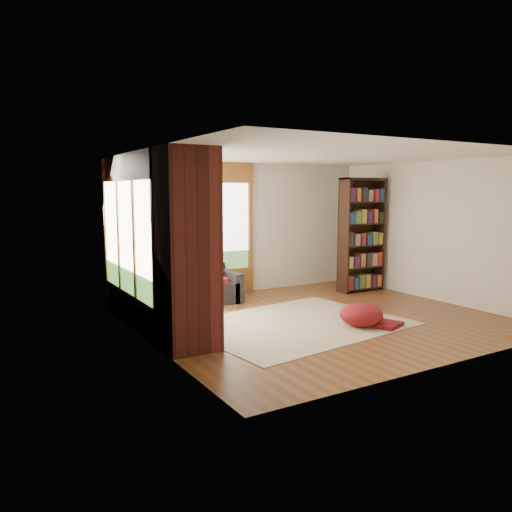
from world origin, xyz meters
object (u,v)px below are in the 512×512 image
sectional_sofa (166,294)px  dog_brindle (177,274)px  brick_chimney (187,250)px  bookshelf (362,235)px  area_rug (295,324)px  pouf (361,314)px  dog_tan (174,264)px

sectional_sofa → dog_brindle: 0.81m
brick_chimney → dog_brindle: brick_chimney is taller
bookshelf → area_rug: bearing=-151.1°
brick_chimney → sectional_sofa: 2.32m
brick_chimney → pouf: bearing=-7.3°
brick_chimney → dog_tan: (0.66, 2.21, -0.52)m
bookshelf → sectional_sofa: bearing=175.3°
sectional_sofa → area_rug: sectional_sofa is taller
dog_tan → dog_brindle: 0.87m
sectional_sofa → dog_tan: size_ratio=2.25×
bookshelf → dog_brindle: bookshelf is taller
area_rug → pouf: (0.81, -0.59, 0.18)m
area_rug → dog_tan: bearing=122.0°
sectional_sofa → dog_tan: bearing=32.2°
sectional_sofa → dog_brindle: bearing=-98.0°
dog_tan → brick_chimney: bearing=-130.7°
dog_tan → bookshelf: bearing=-31.2°
brick_chimney → pouf: 2.93m
bookshelf → brick_chimney: bearing=-159.3°
sectional_sofa → area_rug: (1.44, -1.80, -0.30)m
sectional_sofa → pouf: sectional_sofa is taller
brick_chimney → pouf: brick_chimney is taller
area_rug → bookshelf: 3.24m
bookshelf → pouf: bookshelf is taller
sectional_sofa → bookshelf: (4.09, -0.33, 0.85)m
area_rug → bookshelf: bearing=28.9°
sectional_sofa → pouf: bearing=-50.5°
pouf → dog_brindle: 2.93m
brick_chimney → dog_tan: size_ratio=2.66×
dog_brindle → pouf: bearing=-112.9°
pouf → sectional_sofa: bearing=133.2°
area_rug → brick_chimney: bearing=-172.4°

